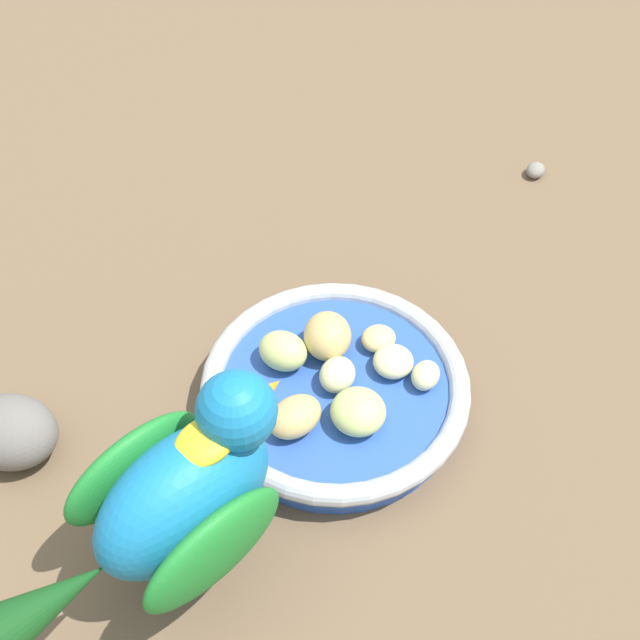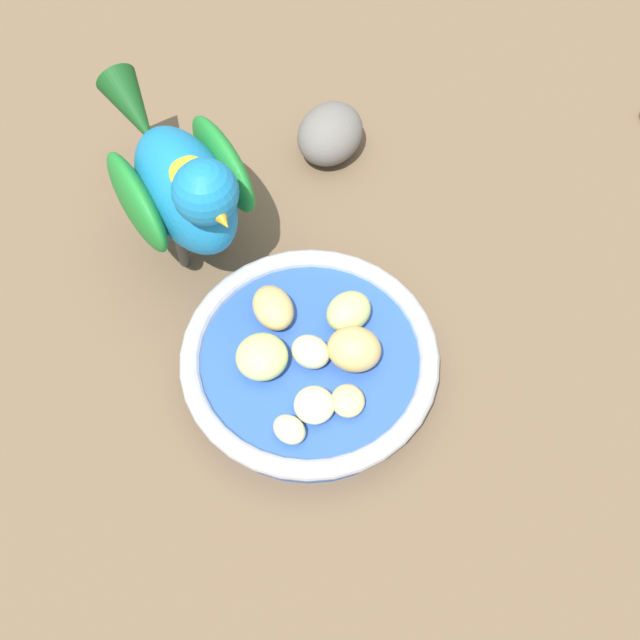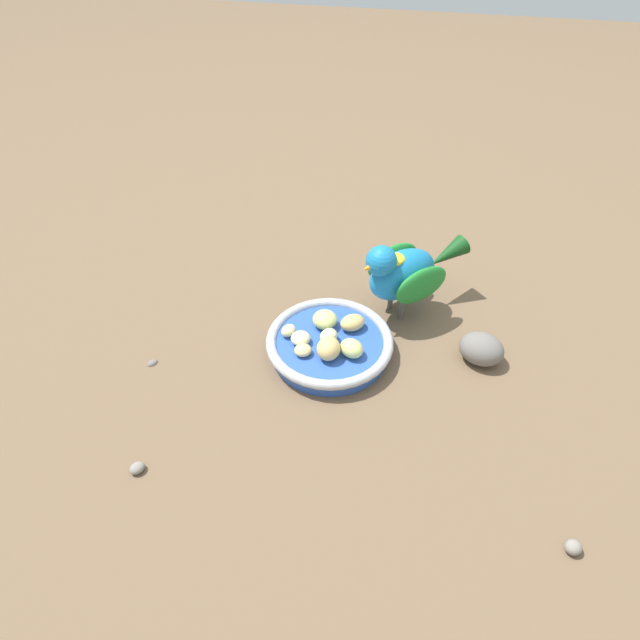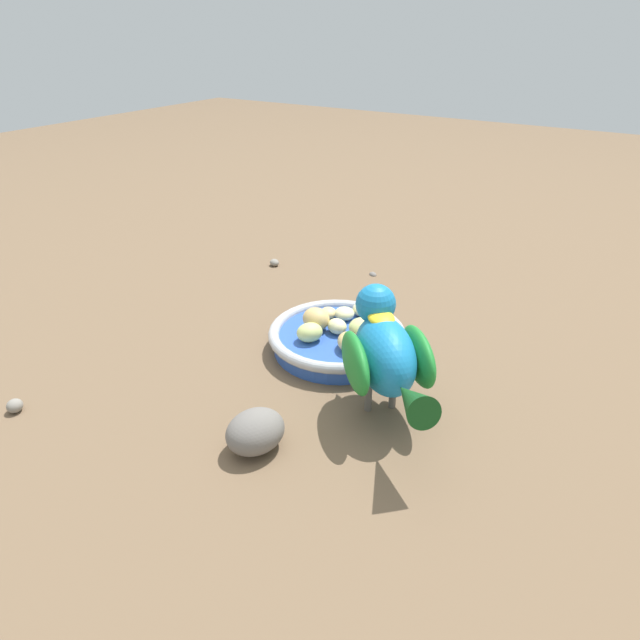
{
  "view_description": "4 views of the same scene",
  "coord_description": "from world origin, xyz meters",
  "px_view_note": "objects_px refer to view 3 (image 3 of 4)",
  "views": [
    {
      "loc": [
        -0.34,
        0.04,
        0.52
      ],
      "look_at": [
        0.05,
        0.02,
        0.07
      ],
      "focal_mm": 48.69,
      "sensor_mm": 36.0,
      "label": 1
    },
    {
      "loc": [
        0.09,
        -0.27,
        0.55
      ],
      "look_at": [
        0.03,
        0.02,
        0.07
      ],
      "focal_mm": 46.57,
      "sensor_mm": 36.0,
      "label": 2
    },
    {
      "loc": [
        0.61,
        0.12,
        0.6
      ],
      "look_at": [
        0.02,
        -0.0,
        0.06
      ],
      "focal_mm": 31.45,
      "sensor_mm": 36.0,
      "label": 3
    },
    {
      "loc": [
        -0.31,
        0.59,
        0.41
      ],
      "look_at": [
        0.05,
        0.02,
        0.04
      ],
      "focal_mm": 31.35,
      "sensor_mm": 36.0,
      "label": 4
    }
  ],
  "objects_px": {
    "apple_piece_1": "(301,338)",
    "rock_large": "(481,349)",
    "feeding_bowl": "(330,344)",
    "apple_piece_3": "(324,319)",
    "apple_piece_0": "(329,336)",
    "apple_piece_5": "(303,350)",
    "parrot": "(404,271)",
    "pebble_2": "(137,468)",
    "pebble_0": "(152,361)",
    "apple_piece_6": "(329,349)",
    "apple_piece_4": "(352,348)",
    "apple_piece_7": "(288,331)",
    "apple_piece_2": "(353,323)",
    "pebble_1": "(573,547)"
  },
  "relations": [
    {
      "from": "apple_piece_5",
      "to": "parrot",
      "type": "bearing_deg",
      "value": 140.0
    },
    {
      "from": "pebble_0",
      "to": "apple_piece_3",
      "type": "bearing_deg",
      "value": 114.12
    },
    {
      "from": "apple_piece_0",
      "to": "apple_piece_6",
      "type": "xyz_separation_m",
      "value": [
        0.03,
        0.01,
        0.01
      ]
    },
    {
      "from": "parrot",
      "to": "apple_piece_2",
      "type": "bearing_deg",
      "value": 8.62
    },
    {
      "from": "apple_piece_0",
      "to": "apple_piece_5",
      "type": "xyz_separation_m",
      "value": [
        0.03,
        -0.03,
        -0.0
      ]
    },
    {
      "from": "feeding_bowl",
      "to": "apple_piece_3",
      "type": "distance_m",
      "value": 0.04
    },
    {
      "from": "apple_piece_7",
      "to": "rock_large",
      "type": "height_order",
      "value": "rock_large"
    },
    {
      "from": "apple_piece_0",
      "to": "apple_piece_7",
      "type": "bearing_deg",
      "value": -91.34
    },
    {
      "from": "apple_piece_5",
      "to": "apple_piece_3",
      "type": "bearing_deg",
      "value": 165.56
    },
    {
      "from": "apple_piece_4",
      "to": "rock_large",
      "type": "distance_m",
      "value": 0.19
    },
    {
      "from": "apple_piece_6",
      "to": "pebble_1",
      "type": "relative_size",
      "value": 2.05
    },
    {
      "from": "apple_piece_0",
      "to": "apple_piece_2",
      "type": "xyz_separation_m",
      "value": [
        -0.03,
        0.03,
        0.0
      ]
    },
    {
      "from": "rock_large",
      "to": "apple_piece_0",
      "type": "bearing_deg",
      "value": -81.95
    },
    {
      "from": "apple_piece_4",
      "to": "apple_piece_6",
      "type": "xyz_separation_m",
      "value": [
        0.01,
        -0.03,
        0.0
      ]
    },
    {
      "from": "apple_piece_6",
      "to": "rock_large",
      "type": "height_order",
      "value": "apple_piece_6"
    },
    {
      "from": "apple_piece_6",
      "to": "apple_piece_7",
      "type": "bearing_deg",
      "value": -115.48
    },
    {
      "from": "feeding_bowl",
      "to": "apple_piece_5",
      "type": "xyz_separation_m",
      "value": [
        0.03,
        -0.03,
        0.01
      ]
    },
    {
      "from": "parrot",
      "to": "pebble_2",
      "type": "bearing_deg",
      "value": 8.84
    },
    {
      "from": "apple_piece_3",
      "to": "apple_piece_6",
      "type": "bearing_deg",
      "value": 17.52
    },
    {
      "from": "apple_piece_7",
      "to": "rock_large",
      "type": "xyz_separation_m",
      "value": [
        -0.03,
        0.28,
        -0.01
      ]
    },
    {
      "from": "apple_piece_1",
      "to": "feeding_bowl",
      "type": "bearing_deg",
      "value": 106.79
    },
    {
      "from": "pebble_2",
      "to": "apple_piece_2",
      "type": "bearing_deg",
      "value": 141.87
    },
    {
      "from": "apple_piece_7",
      "to": "feeding_bowl",
      "type": "bearing_deg",
      "value": 89.7
    },
    {
      "from": "apple_piece_4",
      "to": "parrot",
      "type": "bearing_deg",
      "value": 157.17
    },
    {
      "from": "feeding_bowl",
      "to": "apple_piece_6",
      "type": "bearing_deg",
      "value": 7.93
    },
    {
      "from": "apple_piece_1",
      "to": "rock_large",
      "type": "relative_size",
      "value": 0.44
    },
    {
      "from": "rock_large",
      "to": "apple_piece_4",
      "type": "bearing_deg",
      "value": -74.35
    },
    {
      "from": "pebble_1",
      "to": "pebble_2",
      "type": "xyz_separation_m",
      "value": [
        0.0,
        -0.51,
        -0.0
      ]
    },
    {
      "from": "apple_piece_1",
      "to": "apple_piece_0",
      "type": "bearing_deg",
      "value": 105.84
    },
    {
      "from": "apple_piece_0",
      "to": "parrot",
      "type": "relative_size",
      "value": 0.17
    },
    {
      "from": "apple_piece_4",
      "to": "pebble_2",
      "type": "xyz_separation_m",
      "value": [
        0.23,
        -0.23,
        -0.03
      ]
    },
    {
      "from": "apple_piece_2",
      "to": "apple_piece_3",
      "type": "xyz_separation_m",
      "value": [
        0.0,
        -0.04,
        0.0
      ]
    },
    {
      "from": "apple_piece_0",
      "to": "apple_piece_6",
      "type": "distance_m",
      "value": 0.03
    },
    {
      "from": "apple_piece_3",
      "to": "rock_large",
      "type": "bearing_deg",
      "value": 89.67
    },
    {
      "from": "apple_piece_3",
      "to": "rock_large",
      "type": "distance_m",
      "value": 0.24
    },
    {
      "from": "apple_piece_6",
      "to": "apple_piece_1",
      "type": "bearing_deg",
      "value": -112.84
    },
    {
      "from": "apple_piece_6",
      "to": "rock_large",
      "type": "relative_size",
      "value": 0.59
    },
    {
      "from": "apple_piece_7",
      "to": "rock_large",
      "type": "bearing_deg",
      "value": 96.04
    },
    {
      "from": "apple_piece_4",
      "to": "pebble_2",
      "type": "height_order",
      "value": "apple_piece_4"
    },
    {
      "from": "apple_piece_7",
      "to": "pebble_1",
      "type": "height_order",
      "value": "apple_piece_7"
    },
    {
      "from": "apple_piece_2",
      "to": "apple_piece_7",
      "type": "bearing_deg",
      "value": -69.84
    },
    {
      "from": "apple_piece_0",
      "to": "apple_piece_1",
      "type": "bearing_deg",
      "value": -74.16
    },
    {
      "from": "feeding_bowl",
      "to": "apple_piece_0",
      "type": "height_order",
      "value": "apple_piece_0"
    },
    {
      "from": "apple_piece_6",
      "to": "apple_piece_3",
      "type": "bearing_deg",
      "value": -162.48
    },
    {
      "from": "apple_piece_5",
      "to": "apple_piece_1",
      "type": "bearing_deg",
      "value": -158.74
    },
    {
      "from": "apple_piece_1",
      "to": "pebble_1",
      "type": "distance_m",
      "value": 0.43
    },
    {
      "from": "apple_piece_3",
      "to": "apple_piece_5",
      "type": "distance_m",
      "value": 0.07
    },
    {
      "from": "parrot",
      "to": "pebble_2",
      "type": "height_order",
      "value": "parrot"
    },
    {
      "from": "apple_piece_0",
      "to": "apple_piece_1",
      "type": "distance_m",
      "value": 0.04
    },
    {
      "from": "apple_piece_5",
      "to": "pebble_0",
      "type": "height_order",
      "value": "apple_piece_5"
    }
  ]
}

